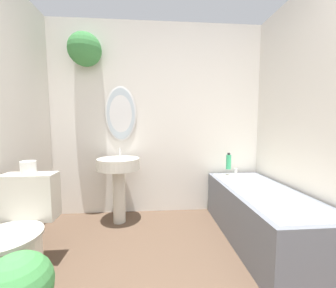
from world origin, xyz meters
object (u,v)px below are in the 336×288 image
Objects in this scene: bathtub at (261,214)px; pedestal_sink at (119,174)px; toilet_paper_roll at (28,167)px; toilet at (14,244)px; shampoo_bottle at (229,162)px.

pedestal_sink is at bearing 160.64° from bathtub.
pedestal_sink reaches higher than toilet_paper_roll.
toilet_paper_roll is at bearing 90.00° from toilet.
toilet is 3.69× the size of shampoo_bottle.
toilet is at bearing -168.77° from bathtub.
toilet reaches higher than bathtub.
bathtub is at bearing 5.30° from toilet_paper_roll.
toilet is 0.54m from toilet_paper_roll.
toilet_paper_roll is (-2.02, -0.19, 0.53)m from bathtub.
toilet is at bearing -152.09° from shampoo_bottle.
toilet is 2.20m from shampoo_bottle.
bathtub is 13.38× the size of toilet_paper_roll.
toilet_paper_roll reaches higher than toilet.
shampoo_bottle reaches higher than toilet.
toilet_paper_roll is at bearing -129.92° from pedestal_sink.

